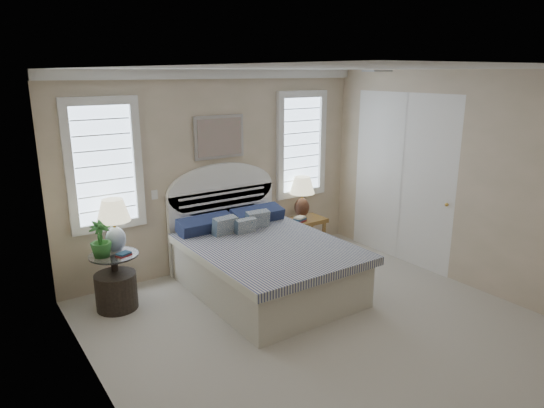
{
  "coord_description": "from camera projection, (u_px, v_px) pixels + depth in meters",
  "views": [
    {
      "loc": [
        -3.11,
        -3.32,
        2.68
      ],
      "look_at": [
        -0.14,
        1.0,
        1.24
      ],
      "focal_mm": 32.0,
      "sensor_mm": 36.0,
      "label": 1
    }
  ],
  "objects": [
    {
      "name": "wall_back",
      "position": [
        219.0,
        171.0,
        6.67
      ],
      "size": [
        4.5,
        0.02,
        2.7
      ],
      "primitive_type": "cube",
      "color": "#B9AA8B",
      "rests_on": "floor"
    },
    {
      "name": "lamp_left",
      "position": [
        114.0,
        219.0,
        5.63
      ],
      "size": [
        0.44,
        0.44,
        0.63
      ],
      "rotation": [
        0.0,
        0.0,
        0.15
      ],
      "color": "silver",
      "rests_on": "side_table_left"
    },
    {
      "name": "floor_pot",
      "position": [
        116.0,
        291.0,
        5.61
      ],
      "size": [
        0.53,
        0.53,
        0.43
      ],
      "primitive_type": "cylinder",
      "rotation": [
        0.0,
        0.0,
        -0.14
      ],
      "color": "black",
      "rests_on": "floor"
    },
    {
      "name": "side_table_left",
      "position": [
        115.0,
        274.0,
        5.67
      ],
      "size": [
        0.56,
        0.56,
        0.63
      ],
      "color": "black",
      "rests_on": "floor"
    },
    {
      "name": "wall_right",
      "position": [
        480.0,
        184.0,
        5.91
      ],
      "size": [
        0.02,
        5.0,
        2.7
      ],
      "primitive_type": "cube",
      "color": "#B9AA8B",
      "rests_on": "floor"
    },
    {
      "name": "floor",
      "position": [
        338.0,
        337.0,
        5.04
      ],
      "size": [
        4.5,
        5.0,
        0.01
      ],
      "primitive_type": "cube",
      "color": "#B7AC9C",
      "rests_on": "ground"
    },
    {
      "name": "window_right",
      "position": [
        301.0,
        145.0,
        7.35
      ],
      "size": [
        0.9,
        0.06,
        1.6
      ],
      "primitive_type": "cube",
      "color": "silver",
      "rests_on": "wall_back"
    },
    {
      "name": "books_left",
      "position": [
        124.0,
        254.0,
        5.54
      ],
      "size": [
        0.19,
        0.17,
        0.04
      ],
      "rotation": [
        0.0,
        0.0,
        0.39
      ],
      "color": "maroon",
      "rests_on": "side_table_left"
    },
    {
      "name": "crown_molding",
      "position": [
        218.0,
        74.0,
        6.3
      ],
      "size": [
        4.5,
        0.08,
        0.12
      ],
      "primitive_type": "cube",
      "color": "white",
      "rests_on": "wall_back"
    },
    {
      "name": "hvac_vent",
      "position": [
        377.0,
        71.0,
        5.62
      ],
      "size": [
        0.3,
        0.2,
        0.02
      ],
      "primitive_type": "cube",
      "color": "#B2B2B2",
      "rests_on": "ceiling"
    },
    {
      "name": "bed",
      "position": [
        261.0,
        260.0,
        6.1
      ],
      "size": [
        1.72,
        2.28,
        1.47
      ],
      "color": "#B6B1A0",
      "rests_on": "floor"
    },
    {
      "name": "potted_plant",
      "position": [
        100.0,
        239.0,
        5.47
      ],
      "size": [
        0.3,
        0.3,
        0.43
      ],
      "primitive_type": "imported",
      "rotation": [
        0.0,
        0.0,
        -0.32
      ],
      "color": "#38742E",
      "rests_on": "side_table_left"
    },
    {
      "name": "wall_left",
      "position": [
        108.0,
        264.0,
        3.45
      ],
      "size": [
        0.02,
        5.0,
        2.7
      ],
      "primitive_type": "cube",
      "color": "#B9AA8B",
      "rests_on": "floor"
    },
    {
      "name": "nightstand_right",
      "position": [
        308.0,
        227.0,
        7.36
      ],
      "size": [
        0.5,
        0.4,
        0.53
      ],
      "color": "olive",
      "rests_on": "floor"
    },
    {
      "name": "painting",
      "position": [
        220.0,
        137.0,
        6.51
      ],
      "size": [
        0.74,
        0.04,
        0.58
      ],
      "primitive_type": "cube",
      "color": "silver",
      "rests_on": "wall_back"
    },
    {
      "name": "switch_plate",
      "position": [
        155.0,
        195.0,
        6.19
      ],
      "size": [
        0.08,
        0.01,
        0.12
      ],
      "primitive_type": "cube",
      "color": "white",
      "rests_on": "wall_back"
    },
    {
      "name": "closet_door",
      "position": [
        401.0,
        179.0,
        6.89
      ],
      "size": [
        0.02,
        1.8,
        2.4
      ],
      "primitive_type": "cube",
      "color": "white",
      "rests_on": "floor"
    },
    {
      "name": "lamp_right",
      "position": [
        302.0,
        192.0,
        7.34
      ],
      "size": [
        0.46,
        0.46,
        0.62
      ],
      "rotation": [
        0.0,
        0.0,
        -0.26
      ],
      "color": "black",
      "rests_on": "nightstand_right"
    },
    {
      "name": "window_left",
      "position": [
        104.0,
        165.0,
        5.74
      ],
      "size": [
        0.9,
        0.06,
        1.6
      ],
      "primitive_type": "cube",
      "color": "silver",
      "rests_on": "wall_back"
    },
    {
      "name": "books_right",
      "position": [
        300.0,
        219.0,
        7.15
      ],
      "size": [
        0.22,
        0.18,
        0.08
      ],
      "rotation": [
        0.0,
        0.0,
        0.33
      ],
      "color": "maroon",
      "rests_on": "nightstand_right"
    },
    {
      "name": "ceiling",
      "position": [
        349.0,
        68.0,
        4.32
      ],
      "size": [
        4.5,
        5.0,
        0.01
      ],
      "primitive_type": "cube",
      "color": "silver",
      "rests_on": "wall_back"
    }
  ]
}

